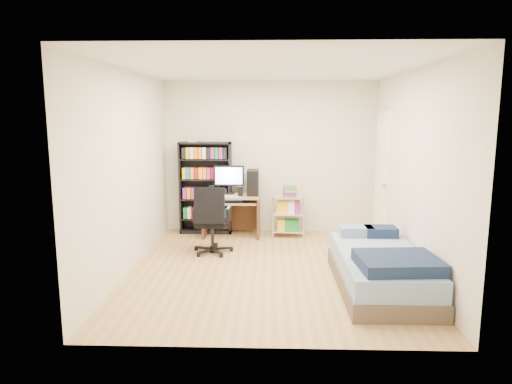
{
  "coord_description": "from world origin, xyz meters",
  "views": [
    {
      "loc": [
        0.01,
        -5.58,
        1.94
      ],
      "look_at": [
        -0.18,
        0.4,
        0.93
      ],
      "focal_mm": 32.0,
      "sensor_mm": 36.0,
      "label": 1
    }
  ],
  "objects_px": {
    "computer_desk": "(237,198)",
    "bed": "(381,269)",
    "media_shelf": "(206,187)",
    "office_chair": "(212,232)"
  },
  "relations": [
    {
      "from": "computer_desk",
      "to": "office_chair",
      "type": "relative_size",
      "value": 1.17
    },
    {
      "from": "office_chair",
      "to": "bed",
      "type": "bearing_deg",
      "value": -28.38
    },
    {
      "from": "media_shelf",
      "to": "bed",
      "type": "bearing_deg",
      "value": -46.54
    },
    {
      "from": "computer_desk",
      "to": "bed",
      "type": "height_order",
      "value": "computer_desk"
    },
    {
      "from": "computer_desk",
      "to": "bed",
      "type": "xyz_separation_m",
      "value": [
        1.79,
        -2.26,
        -0.38
      ]
    },
    {
      "from": "media_shelf",
      "to": "office_chair",
      "type": "xyz_separation_m",
      "value": [
        0.25,
        -1.18,
        -0.46
      ]
    },
    {
      "from": "computer_desk",
      "to": "bed",
      "type": "distance_m",
      "value": 2.91
    },
    {
      "from": "bed",
      "to": "computer_desk",
      "type": "bearing_deg",
      "value": 128.28
    },
    {
      "from": "computer_desk",
      "to": "bed",
      "type": "relative_size",
      "value": 0.61
    },
    {
      "from": "media_shelf",
      "to": "bed",
      "type": "distance_m",
      "value": 3.42
    }
  ]
}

